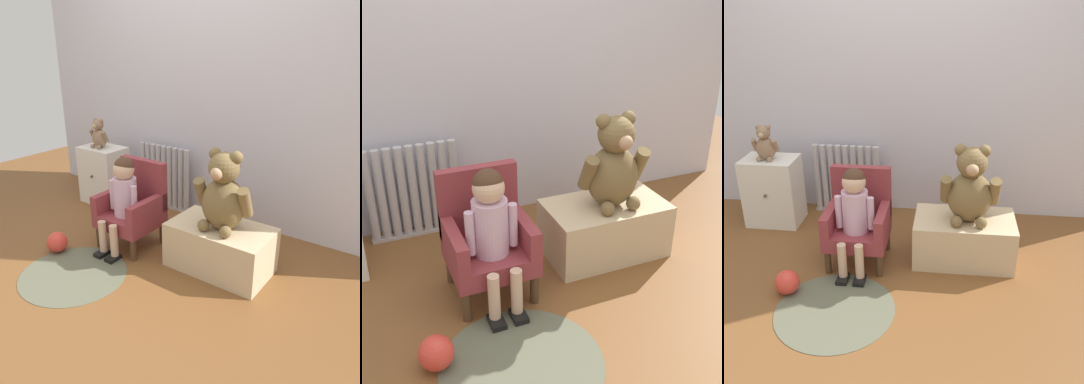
% 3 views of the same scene
% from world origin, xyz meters
% --- Properties ---
extents(ground_plane, '(6.00, 6.00, 0.00)m').
position_xyz_m(ground_plane, '(0.00, 0.00, 0.00)').
color(ground_plane, brown).
extents(back_wall, '(3.80, 0.05, 2.40)m').
position_xyz_m(back_wall, '(0.00, 1.29, 1.20)').
color(back_wall, silver).
rests_on(back_wall, ground_plane).
extents(radiator, '(0.56, 0.05, 0.58)m').
position_xyz_m(radiator, '(-0.41, 1.17, 0.29)').
color(radiator, '#B5B2B5').
rests_on(radiator, ground_plane).
extents(small_dresser, '(0.41, 0.31, 0.54)m').
position_xyz_m(small_dresser, '(-0.94, 0.93, 0.27)').
color(small_dresser, silver).
rests_on(small_dresser, ground_plane).
extents(child_armchair, '(0.41, 0.39, 0.63)m').
position_xyz_m(child_armchair, '(-0.16, 0.49, 0.30)').
color(child_armchair, maroon).
rests_on(child_armchair, ground_plane).
extents(child_figure, '(0.25, 0.35, 0.70)m').
position_xyz_m(child_figure, '(-0.16, 0.38, 0.45)').
color(child_figure, '#D1ACC6').
rests_on(child_figure, ground_plane).
extents(low_bench, '(0.67, 0.40, 0.31)m').
position_xyz_m(low_bench, '(0.55, 0.55, 0.16)').
color(low_bench, '#CCB28A').
rests_on(low_bench, ground_plane).
extents(large_teddy_bear, '(0.38, 0.27, 0.52)m').
position_xyz_m(large_teddy_bear, '(0.56, 0.53, 0.54)').
color(large_teddy_bear, brown).
rests_on(large_teddy_bear, low_bench).
extents(small_teddy_bear, '(0.20, 0.14, 0.27)m').
position_xyz_m(small_teddy_bear, '(-0.95, 0.91, 0.66)').
color(small_teddy_bear, '#8E6F54').
rests_on(small_teddy_bear, small_dresser).
extents(floor_rug, '(0.70, 0.70, 0.01)m').
position_xyz_m(floor_rug, '(-0.20, -0.08, 0.00)').
color(floor_rug, '#5B5D48').
rests_on(floor_rug, ground_plane).
extents(toy_ball, '(0.15, 0.15, 0.15)m').
position_xyz_m(toy_ball, '(-0.53, 0.05, 0.08)').
color(toy_ball, red).
rests_on(toy_ball, ground_plane).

